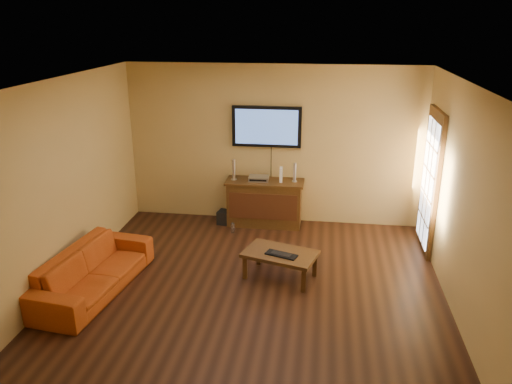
% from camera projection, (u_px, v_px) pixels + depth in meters
% --- Properties ---
extents(ground_plane, '(5.00, 5.00, 0.00)m').
position_uv_depth(ground_plane, '(252.00, 291.00, 6.57)').
color(ground_plane, black).
rests_on(ground_plane, ground).
extents(room_walls, '(5.00, 5.00, 5.00)m').
position_uv_depth(room_walls, '(258.00, 155.00, 6.59)').
color(room_walls, tan).
rests_on(room_walls, ground).
extents(french_door, '(0.07, 1.02, 2.22)m').
position_uv_depth(french_door, '(430.00, 183.00, 7.49)').
color(french_door, '#3D240E').
rests_on(french_door, ground).
extents(media_console, '(1.32, 0.50, 0.79)m').
position_uv_depth(media_console, '(265.00, 203.00, 8.55)').
color(media_console, '#3D240E').
rests_on(media_console, ground).
extents(television, '(1.16, 0.08, 0.69)m').
position_uv_depth(television, '(267.00, 127.00, 8.32)').
color(television, black).
rests_on(television, ground).
extents(coffee_table, '(1.09, 0.83, 0.38)m').
position_uv_depth(coffee_table, '(280.00, 256.00, 6.81)').
color(coffee_table, '#3D240E').
rests_on(coffee_table, ground).
extents(sofa, '(0.81, 2.00, 0.76)m').
position_uv_depth(sofa, '(92.00, 264.00, 6.47)').
color(sofa, '#AA4212').
rests_on(sofa, ground).
extents(speaker_left, '(0.10, 0.10, 0.36)m').
position_uv_depth(speaker_left, '(234.00, 170.00, 8.42)').
color(speaker_left, silver).
rests_on(speaker_left, media_console).
extents(speaker_right, '(0.09, 0.09, 0.33)m').
position_uv_depth(speaker_right, '(295.00, 173.00, 8.33)').
color(speaker_right, silver).
rests_on(speaker_right, media_console).
extents(av_receiver, '(0.34, 0.24, 0.08)m').
position_uv_depth(av_receiver, '(259.00, 178.00, 8.43)').
color(av_receiver, silver).
rests_on(av_receiver, media_console).
extents(game_console, '(0.06, 0.18, 0.24)m').
position_uv_depth(game_console, '(281.00, 175.00, 8.36)').
color(game_console, white).
rests_on(game_console, media_console).
extents(subwoofer, '(0.27, 0.27, 0.23)m').
position_uv_depth(subwoofer, '(225.00, 217.00, 8.67)').
color(subwoofer, black).
rests_on(subwoofer, ground).
extents(bottle, '(0.06, 0.06, 0.18)m').
position_uv_depth(bottle, '(233.00, 228.00, 8.32)').
color(bottle, white).
rests_on(bottle, ground).
extents(keyboard, '(0.46, 0.29, 0.03)m').
position_uv_depth(keyboard, '(281.00, 255.00, 6.71)').
color(keyboard, black).
rests_on(keyboard, coffee_table).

